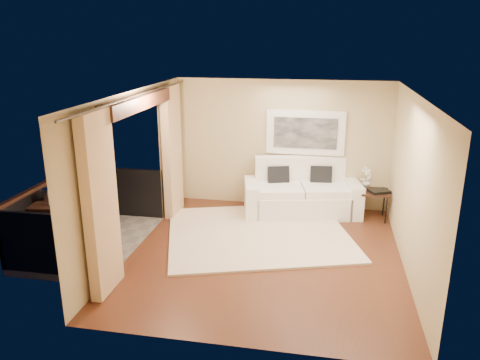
% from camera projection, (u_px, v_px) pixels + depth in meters
% --- Properties ---
extents(floor, '(5.00, 5.00, 0.00)m').
position_uv_depth(floor, '(265.00, 254.00, 7.94)').
color(floor, '#5C2E1B').
rests_on(floor, ground).
extents(room_shell, '(5.00, 6.40, 5.00)m').
position_uv_depth(room_shell, '(137.00, 102.00, 7.56)').
color(room_shell, white).
rests_on(room_shell, ground).
extents(balcony, '(1.81, 2.60, 1.17)m').
position_uv_depth(balcony, '(85.00, 230.00, 8.47)').
color(balcony, '#605B56').
rests_on(balcony, ground).
extents(curtains, '(0.16, 4.80, 2.64)m').
position_uv_depth(curtains, '(143.00, 173.00, 7.91)').
color(curtains, '#D9B385').
rests_on(curtains, ground).
extents(artwork, '(1.62, 0.07, 0.92)m').
position_uv_depth(artwork, '(305.00, 133.00, 9.68)').
color(artwork, white).
rests_on(artwork, room_shell).
extents(rug, '(3.99, 3.72, 0.04)m').
position_uv_depth(rug, '(258.00, 233.00, 8.72)').
color(rug, '#F5DFC5').
rests_on(rug, floor).
extents(sofa, '(2.49, 1.46, 1.12)m').
position_uv_depth(sofa, '(301.00, 194.00, 9.71)').
color(sofa, white).
rests_on(sofa, floor).
extents(side_table, '(0.56, 0.56, 0.59)m').
position_uv_depth(side_table, '(375.00, 194.00, 9.32)').
color(side_table, '#331911').
rests_on(side_table, floor).
extents(tray, '(0.46, 0.41, 0.05)m').
position_uv_depth(tray, '(379.00, 191.00, 9.22)').
color(tray, black).
rests_on(tray, side_table).
extents(orchid, '(0.29, 0.27, 0.46)m').
position_uv_depth(orchid, '(367.00, 178.00, 9.38)').
color(orchid, white).
rests_on(orchid, side_table).
extents(bistro_table, '(0.80, 0.80, 0.84)m').
position_uv_depth(bistro_table, '(57.00, 206.00, 7.99)').
color(bistro_table, '#331911').
rests_on(bistro_table, balcony).
extents(balcony_chair_far, '(0.47, 0.48, 0.92)m').
position_uv_depth(balcony_chair_far, '(92.00, 197.00, 9.16)').
color(balcony_chair_far, '#331911').
rests_on(balcony_chair_far, balcony).
extents(balcony_chair_near, '(0.51, 0.52, 1.02)m').
position_uv_depth(balcony_chair_near, '(77.00, 214.00, 8.10)').
color(balcony_chair_near, '#331911').
rests_on(balcony_chair_near, balcony).
extents(ice_bucket, '(0.18, 0.18, 0.20)m').
position_uv_depth(ice_bucket, '(48.00, 194.00, 8.04)').
color(ice_bucket, silver).
rests_on(ice_bucket, bistro_table).
extents(candle, '(0.06, 0.06, 0.07)m').
position_uv_depth(candle, '(61.00, 197.00, 8.11)').
color(candle, red).
rests_on(candle, bistro_table).
extents(vase, '(0.04, 0.04, 0.18)m').
position_uv_depth(vase, '(49.00, 200.00, 7.79)').
color(vase, white).
rests_on(vase, bistro_table).
extents(glass_a, '(0.06, 0.06, 0.12)m').
position_uv_depth(glass_a, '(60.00, 201.00, 7.83)').
color(glass_a, white).
rests_on(glass_a, bistro_table).
extents(glass_b, '(0.06, 0.06, 0.12)m').
position_uv_depth(glass_b, '(64.00, 199.00, 7.90)').
color(glass_b, silver).
rests_on(glass_b, bistro_table).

